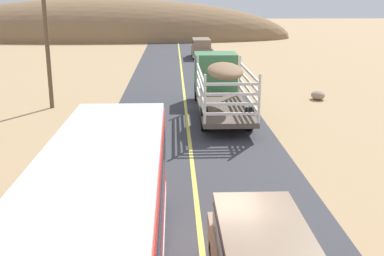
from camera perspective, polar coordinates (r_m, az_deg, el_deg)
The scene contains 6 objects.
livestock_truck at distance 27.18m, azimuth 3.18°, elevation 5.99°, with size 2.53×9.70×3.02m.
bus at distance 10.20m, azimuth -10.84°, elevation -11.47°, with size 2.54×10.00×3.21m.
car_far at distance 49.83m, azimuth 1.10°, elevation 9.60°, with size 1.90×4.62×1.93m.
power_pole_mid at distance 28.30m, azimuth -16.89°, elevation 9.83°, with size 2.20×0.24×7.03m.
boulder_far_horizon at distance 30.88m, azimuth 14.76°, elevation 3.80°, with size 0.84×1.04×0.54m, color gray.
distant_hill at distance 73.02m, azimuth -10.91°, elevation 10.40°, with size 56.28×16.31×11.52m, color olive.
Camera 1 is at (-0.68, -10.03, 6.35)m, focal length 44.81 mm.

